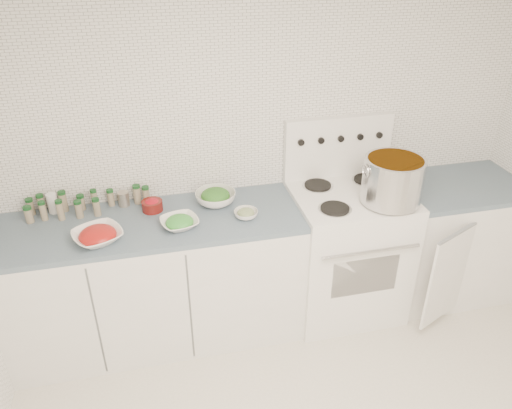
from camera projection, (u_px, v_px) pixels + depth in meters
name	position (u px, v px, depth m)	size (l,w,h in m)	color
room_walls	(371.00, 208.00, 1.87)	(3.54, 3.04, 2.52)	white
counter_left	(158.00, 280.00, 3.26)	(1.85, 0.62, 0.90)	white
stove	(345.00, 248.00, 3.50)	(0.76, 0.70, 1.36)	white
counter_right	(449.00, 238.00, 3.68)	(0.89, 0.79, 0.90)	white
stock_pot	(393.00, 179.00, 3.09)	(0.40, 0.38, 0.29)	silver
bowl_tomato	(98.00, 236.00, 2.83)	(0.36, 0.36, 0.09)	white
bowl_snowpea	(180.00, 222.00, 2.97)	(0.27, 0.27, 0.07)	white
bowl_broccoli	(216.00, 197.00, 3.21)	(0.27, 0.27, 0.10)	white
bowl_zucchini	(246.00, 214.00, 3.07)	(0.20, 0.20, 0.06)	white
bowl_pepper	(152.00, 205.00, 3.13)	(0.13, 0.13, 0.08)	#5B120F
salt_canister	(53.00, 203.00, 3.10)	(0.06, 0.06, 0.13)	white
tin_can	(124.00, 199.00, 3.19)	(0.07, 0.07, 0.09)	gray
spice_cluster	(79.00, 203.00, 3.10)	(0.75, 0.16, 0.14)	gray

